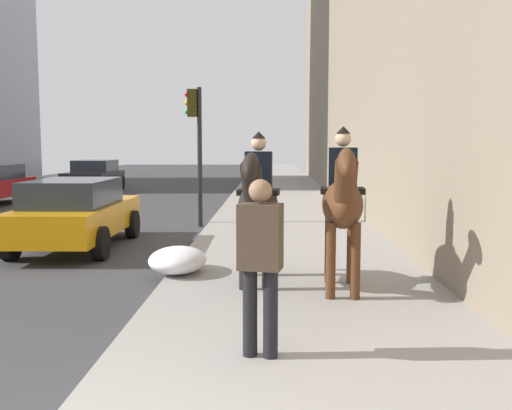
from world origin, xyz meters
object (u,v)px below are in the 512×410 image
(mounted_horse_far, at_px, (343,201))
(car_far_lane, at_px, (76,212))
(pedestrian_greeting, at_px, (260,256))
(mounted_horse_near, at_px, (258,202))
(traffic_light_near_curb, at_px, (196,133))
(car_near_lane, at_px, (94,175))

(mounted_horse_far, xyz_separation_m, car_far_lane, (3.89, 4.98, -0.62))
(mounted_horse_far, xyz_separation_m, pedestrian_greeting, (-2.48, 1.07, -0.28))
(mounted_horse_near, height_order, mounted_horse_far, mounted_horse_far)
(mounted_horse_near, height_order, pedestrian_greeting, mounted_horse_near)
(mounted_horse_near, height_order, car_far_lane, mounted_horse_near)
(mounted_horse_near, distance_m, traffic_light_near_curb, 7.01)
(car_near_lane, height_order, traffic_light_near_curb, traffic_light_near_curb)
(mounted_horse_near, distance_m, pedestrian_greeting, 2.95)
(mounted_horse_near, relative_size, traffic_light_near_curb, 0.61)
(mounted_horse_near, bearing_deg, traffic_light_near_curb, -160.79)
(pedestrian_greeting, xyz_separation_m, traffic_light_near_curb, (9.63, 1.84, 1.34))
(pedestrian_greeting, distance_m, car_far_lane, 7.48)
(mounted_horse_near, relative_size, pedestrian_greeting, 1.30)
(mounted_horse_far, height_order, car_near_lane, mounted_horse_far)
(mounted_horse_far, relative_size, pedestrian_greeting, 1.34)
(car_far_lane, bearing_deg, mounted_horse_far, -128.66)
(car_far_lane, xyz_separation_m, traffic_light_near_curb, (3.26, -2.07, 1.68))
(mounted_horse_near, height_order, traffic_light_near_curb, traffic_light_near_curb)
(car_far_lane, height_order, traffic_light_near_curb, traffic_light_near_curb)
(pedestrian_greeting, relative_size, car_far_lane, 0.40)
(mounted_horse_near, xyz_separation_m, pedestrian_greeting, (-2.94, -0.09, -0.22))
(car_near_lane, bearing_deg, traffic_light_near_curb, 28.76)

